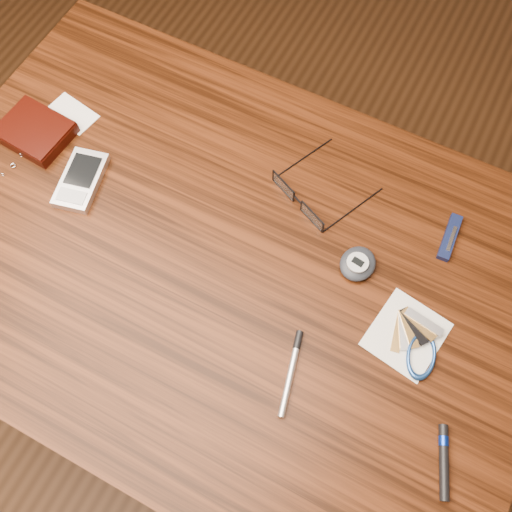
{
  "coord_description": "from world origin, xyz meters",
  "views": [
    {
      "loc": [
        0.22,
        -0.29,
        1.54
      ],
      "look_at": [
        0.05,
        0.02,
        0.76
      ],
      "focal_mm": 40.0,
      "sensor_mm": 36.0,
      "label": 1
    }
  ],
  "objects_px": {
    "wallet_and_card": "(36,131)",
    "notepad_keys": "(414,343)",
    "desk": "(223,280)",
    "pda_phone": "(81,180)",
    "pedometer": "(358,264)",
    "silver_pen": "(292,366)",
    "eyeglasses": "(301,199)",
    "pocket_knife": "(450,237)"
  },
  "relations": [
    {
      "from": "eyeglasses",
      "to": "notepad_keys",
      "type": "relative_size",
      "value": 1.39
    },
    {
      "from": "pedometer",
      "to": "eyeglasses",
      "type": "bearing_deg",
      "value": 153.63
    },
    {
      "from": "desk",
      "to": "pda_phone",
      "type": "xyz_separation_m",
      "value": [
        -0.26,
        0.01,
        0.11
      ]
    },
    {
      "from": "eyeglasses",
      "to": "silver_pen",
      "type": "height_order",
      "value": "eyeglasses"
    },
    {
      "from": "wallet_and_card",
      "to": "notepad_keys",
      "type": "xyz_separation_m",
      "value": [
        0.69,
        -0.05,
        -0.01
      ]
    },
    {
      "from": "pda_phone",
      "to": "pocket_knife",
      "type": "xyz_separation_m",
      "value": [
        0.56,
        0.18,
        -0.0
      ]
    },
    {
      "from": "pocket_knife",
      "to": "silver_pen",
      "type": "relative_size",
      "value": 0.67
    },
    {
      "from": "wallet_and_card",
      "to": "silver_pen",
      "type": "distance_m",
      "value": 0.58
    },
    {
      "from": "wallet_and_card",
      "to": "eyeglasses",
      "type": "distance_m",
      "value": 0.46
    },
    {
      "from": "notepad_keys",
      "to": "silver_pen",
      "type": "height_order",
      "value": "notepad_keys"
    },
    {
      "from": "desk",
      "to": "pedometer",
      "type": "relative_size",
      "value": 15.04
    },
    {
      "from": "silver_pen",
      "to": "desk",
      "type": "bearing_deg",
      "value": 149.34
    },
    {
      "from": "desk",
      "to": "silver_pen",
      "type": "distance_m",
      "value": 0.23
    },
    {
      "from": "pocket_knife",
      "to": "wallet_and_card",
      "type": "bearing_deg",
      "value": -168.85
    },
    {
      "from": "wallet_and_card",
      "to": "silver_pen",
      "type": "relative_size",
      "value": 1.2
    },
    {
      "from": "desk",
      "to": "wallet_and_card",
      "type": "bearing_deg",
      "value": 171.8
    },
    {
      "from": "pda_phone",
      "to": "silver_pen",
      "type": "height_order",
      "value": "pda_phone"
    },
    {
      "from": "desk",
      "to": "eyeglasses",
      "type": "xyz_separation_m",
      "value": [
        0.07,
        0.14,
        0.11
      ]
    },
    {
      "from": "desk",
      "to": "pocket_knife",
      "type": "xyz_separation_m",
      "value": [
        0.3,
        0.19,
        0.11
      ]
    },
    {
      "from": "desk",
      "to": "pedometer",
      "type": "distance_m",
      "value": 0.24
    },
    {
      "from": "eyeglasses",
      "to": "pda_phone",
      "type": "height_order",
      "value": "eyeglasses"
    },
    {
      "from": "pedometer",
      "to": "notepad_keys",
      "type": "bearing_deg",
      "value": -31.37
    },
    {
      "from": "eyeglasses",
      "to": "pedometer",
      "type": "relative_size",
      "value": 2.53
    },
    {
      "from": "notepad_keys",
      "to": "pedometer",
      "type": "bearing_deg",
      "value": 148.63
    },
    {
      "from": "eyeglasses",
      "to": "desk",
      "type": "bearing_deg",
      "value": -116.85
    },
    {
      "from": "desk",
      "to": "notepad_keys",
      "type": "distance_m",
      "value": 0.33
    },
    {
      "from": "desk",
      "to": "eyeglasses",
      "type": "distance_m",
      "value": 0.2
    },
    {
      "from": "wallet_and_card",
      "to": "notepad_keys",
      "type": "height_order",
      "value": "wallet_and_card"
    },
    {
      "from": "wallet_and_card",
      "to": "eyeglasses",
      "type": "relative_size",
      "value": 0.87
    },
    {
      "from": "silver_pen",
      "to": "pocket_knife",
      "type": "bearing_deg",
      "value": 66.41
    },
    {
      "from": "wallet_and_card",
      "to": "notepad_keys",
      "type": "distance_m",
      "value": 0.7
    },
    {
      "from": "pda_phone",
      "to": "notepad_keys",
      "type": "xyz_separation_m",
      "value": [
        0.57,
        -0.0,
        -0.0
      ]
    },
    {
      "from": "wallet_and_card",
      "to": "silver_pen",
      "type": "height_order",
      "value": "wallet_and_card"
    },
    {
      "from": "pda_phone",
      "to": "pocket_knife",
      "type": "relative_size",
      "value": 1.47
    },
    {
      "from": "desk",
      "to": "pda_phone",
      "type": "bearing_deg",
      "value": 177.5
    },
    {
      "from": "desk",
      "to": "pda_phone",
      "type": "height_order",
      "value": "pda_phone"
    },
    {
      "from": "eyeglasses",
      "to": "pda_phone",
      "type": "distance_m",
      "value": 0.36
    },
    {
      "from": "pda_phone",
      "to": "silver_pen",
      "type": "relative_size",
      "value": 0.98
    },
    {
      "from": "desk",
      "to": "eyeglasses",
      "type": "height_order",
      "value": "eyeglasses"
    },
    {
      "from": "desk",
      "to": "notepad_keys",
      "type": "height_order",
      "value": "notepad_keys"
    },
    {
      "from": "desk",
      "to": "wallet_and_card",
      "type": "height_order",
      "value": "wallet_and_card"
    },
    {
      "from": "eyeglasses",
      "to": "notepad_keys",
      "type": "xyz_separation_m",
      "value": [
        0.24,
        -0.13,
        -0.01
      ]
    }
  ]
}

